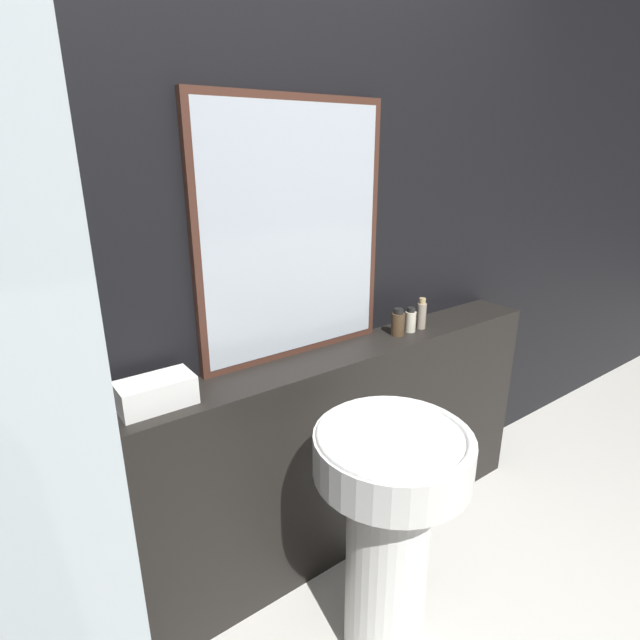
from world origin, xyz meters
TOP-DOWN VIEW (x-y plane):
  - wall_back at (0.00, 1.29)m, footprint 8.00×0.06m
  - vanity_counter at (0.00, 1.15)m, footprint 2.38×0.23m
  - pedestal_sink at (-0.01, 0.66)m, footprint 0.48×0.48m
  - mirror at (0.03, 1.24)m, footprint 0.76×0.03m
  - towel_stack at (-0.54, 1.15)m, footprint 0.23×0.12m
  - shampoo_bottle at (0.48, 1.15)m, footprint 0.05×0.05m
  - conditioner_bottle at (0.55, 1.15)m, footprint 0.05×0.05m
  - lotion_bottle at (0.62, 1.15)m, footprint 0.04×0.04m

SIDE VIEW (x-z plane):
  - vanity_counter at x=0.00m, z-range 0.00..0.90m
  - pedestal_sink at x=-0.01m, z-range 0.11..0.96m
  - towel_stack at x=-0.54m, z-range 0.90..0.99m
  - conditioner_bottle at x=0.55m, z-range 0.90..1.00m
  - shampoo_bottle at x=0.48m, z-range 0.90..1.01m
  - lotion_bottle at x=0.62m, z-range 0.89..1.03m
  - wall_back at x=0.00m, z-range 0.00..2.50m
  - mirror at x=0.03m, z-range 0.90..1.81m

